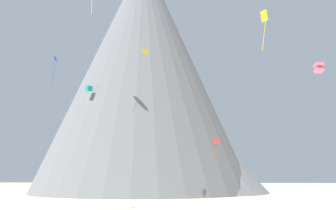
{
  "coord_description": "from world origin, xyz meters",
  "views": [
    {
      "loc": [
        4.72,
        -26.08,
        4.24
      ],
      "look_at": [
        -1.33,
        46.78,
        16.64
      ],
      "focal_mm": 44.17,
      "sensor_mm": 36.0,
      "label": 1
    }
  ],
  "objects_px": {
    "bush_near_left": "(133,209)",
    "kite_rainbow_mid": "(319,68)",
    "rock_massif": "(150,85)",
    "kite_teal_mid": "(89,88)",
    "kite_gold_high": "(145,52)",
    "kite_red_low": "(216,146)",
    "kite_yellow_mid": "(264,20)",
    "kite_blue_mid": "(55,63)"
  },
  "relations": [
    {
      "from": "kite_teal_mid",
      "to": "kite_rainbow_mid",
      "type": "distance_m",
      "value": 46.25
    },
    {
      "from": "kite_yellow_mid",
      "to": "kite_gold_high",
      "type": "relative_size",
      "value": 3.19
    },
    {
      "from": "kite_gold_high",
      "to": "kite_red_low",
      "type": "height_order",
      "value": "kite_gold_high"
    },
    {
      "from": "kite_teal_mid",
      "to": "kite_rainbow_mid",
      "type": "bearing_deg",
      "value": 110.79
    },
    {
      "from": "kite_yellow_mid",
      "to": "kite_red_low",
      "type": "bearing_deg",
      "value": 30.86
    },
    {
      "from": "bush_near_left",
      "to": "kite_gold_high",
      "type": "height_order",
      "value": "kite_gold_high"
    },
    {
      "from": "kite_yellow_mid",
      "to": "kite_red_low",
      "type": "relative_size",
      "value": 1.09
    },
    {
      "from": "bush_near_left",
      "to": "kite_rainbow_mid",
      "type": "relative_size",
      "value": 1.54
    },
    {
      "from": "kite_rainbow_mid",
      "to": "rock_massif",
      "type": "bearing_deg",
      "value": -59.33
    },
    {
      "from": "kite_teal_mid",
      "to": "kite_red_low",
      "type": "xyz_separation_m",
      "value": [
        25.96,
        -18.39,
        -13.65
      ]
    },
    {
      "from": "bush_near_left",
      "to": "kite_yellow_mid",
      "type": "relative_size",
      "value": 0.5
    },
    {
      "from": "kite_teal_mid",
      "to": "kite_rainbow_mid",
      "type": "height_order",
      "value": "kite_teal_mid"
    },
    {
      "from": "kite_red_low",
      "to": "kite_yellow_mid",
      "type": "bearing_deg",
      "value": 169.37
    },
    {
      "from": "kite_blue_mid",
      "to": "kite_red_low",
      "type": "bearing_deg",
      "value": 141.8
    },
    {
      "from": "rock_massif",
      "to": "kite_yellow_mid",
      "type": "relative_size",
      "value": 13.95
    },
    {
      "from": "rock_massif",
      "to": "kite_teal_mid",
      "type": "height_order",
      "value": "rock_massif"
    },
    {
      "from": "kite_gold_high",
      "to": "kite_teal_mid",
      "type": "distance_m",
      "value": 18.34
    },
    {
      "from": "kite_rainbow_mid",
      "to": "kite_teal_mid",
      "type": "bearing_deg",
      "value": -35.3
    },
    {
      "from": "kite_gold_high",
      "to": "kite_red_low",
      "type": "distance_m",
      "value": 22.7
    },
    {
      "from": "bush_near_left",
      "to": "rock_massif",
      "type": "relative_size",
      "value": 0.04
    },
    {
      "from": "kite_rainbow_mid",
      "to": "kite_gold_high",
      "type": "bearing_deg",
      "value": -24.94
    },
    {
      "from": "kite_yellow_mid",
      "to": "kite_rainbow_mid",
      "type": "bearing_deg",
      "value": -20.85
    },
    {
      "from": "kite_gold_high",
      "to": "bush_near_left",
      "type": "bearing_deg",
      "value": 47.35
    },
    {
      "from": "bush_near_left",
      "to": "rock_massif",
      "type": "bearing_deg",
      "value": 95.11
    },
    {
      "from": "rock_massif",
      "to": "kite_gold_high",
      "type": "bearing_deg",
      "value": -84.87
    },
    {
      "from": "kite_blue_mid",
      "to": "kite_rainbow_mid",
      "type": "bearing_deg",
      "value": 138.82
    },
    {
      "from": "kite_gold_high",
      "to": "kite_red_low",
      "type": "bearing_deg",
      "value": 103.68
    },
    {
      "from": "kite_yellow_mid",
      "to": "kite_gold_high",
      "type": "height_order",
      "value": "kite_gold_high"
    },
    {
      "from": "kite_teal_mid",
      "to": "kite_rainbow_mid",
      "type": "xyz_separation_m",
      "value": [
        42.47,
        -18.26,
        -1.21
      ]
    },
    {
      "from": "kite_yellow_mid",
      "to": "kite_rainbow_mid",
      "type": "height_order",
      "value": "kite_yellow_mid"
    },
    {
      "from": "bush_near_left",
      "to": "kite_gold_high",
      "type": "xyz_separation_m",
      "value": [
        -2.08,
        23.41,
        26.12
      ]
    },
    {
      "from": "kite_blue_mid",
      "to": "kite_teal_mid",
      "type": "height_order",
      "value": "kite_blue_mid"
    },
    {
      "from": "rock_massif",
      "to": "kite_red_low",
      "type": "distance_m",
      "value": 41.18
    },
    {
      "from": "rock_massif",
      "to": "kite_rainbow_mid",
      "type": "distance_m",
      "value": 46.54
    },
    {
      "from": "kite_gold_high",
      "to": "kite_rainbow_mid",
      "type": "height_order",
      "value": "kite_gold_high"
    },
    {
      "from": "kite_yellow_mid",
      "to": "kite_teal_mid",
      "type": "xyz_separation_m",
      "value": [
        -31.53,
        35.0,
        -0.65
      ]
    },
    {
      "from": "bush_near_left",
      "to": "kite_rainbow_mid",
      "type": "height_order",
      "value": "kite_rainbow_mid"
    },
    {
      "from": "kite_blue_mid",
      "to": "kite_red_low",
      "type": "xyz_separation_m",
      "value": [
        25.4,
        3.6,
        -13.09
      ]
    },
    {
      "from": "bush_near_left",
      "to": "kite_teal_mid",
      "type": "bearing_deg",
      "value": 114.05
    },
    {
      "from": "kite_rainbow_mid",
      "to": "kite_yellow_mid",
      "type": "bearing_deg",
      "value": 44.79
    },
    {
      "from": "kite_blue_mid",
      "to": "kite_gold_high",
      "type": "relative_size",
      "value": 2.92
    },
    {
      "from": "bush_near_left",
      "to": "rock_massif",
      "type": "height_order",
      "value": "rock_massif"
    }
  ]
}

